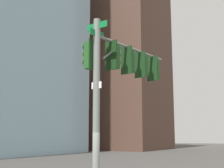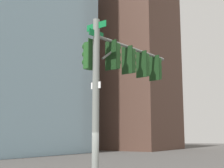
% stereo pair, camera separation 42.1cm
% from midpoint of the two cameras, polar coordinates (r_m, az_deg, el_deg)
% --- Properties ---
extents(signal_pole_assembly, '(1.51, 5.05, 6.65)m').
position_cam_midpoint_polar(signal_pole_assembly, '(12.64, 2.31, 1.87)').
color(signal_pole_assembly, slate).
rests_on(signal_pole_assembly, ground_plane).
extents(building_brick_midblock, '(18.61, 15.72, 31.73)m').
position_cam_midpoint_polar(building_brick_midblock, '(62.35, 2.11, 3.19)').
color(building_brick_midblock, '#4C3328').
rests_on(building_brick_midblock, ground_plane).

